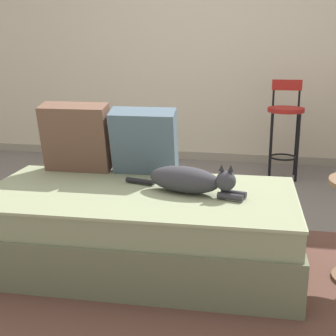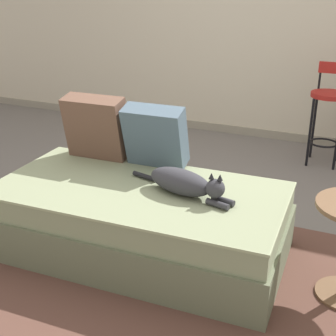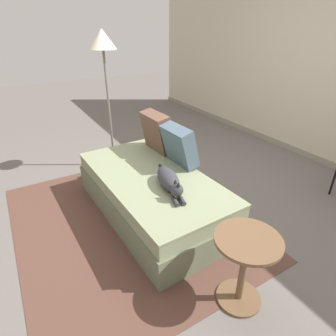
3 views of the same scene
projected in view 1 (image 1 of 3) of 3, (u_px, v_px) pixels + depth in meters
ground_plane at (155, 237)px, 3.15m from camera, size 16.00×16.00×0.00m
wall_back_panel at (203, 40)px, 4.94m from camera, size 8.00×0.10×2.60m
wall_baseboard_trim at (200, 156)px, 5.21m from camera, size 8.00×0.02×0.09m
area_rug at (125, 287)px, 2.48m from camera, size 2.50×2.03×0.01m
couch at (139, 227)px, 2.71m from camera, size 1.83×0.99×0.44m
throw_pillow_corner at (76, 137)px, 3.02m from camera, size 0.44×0.25×0.45m
throw_pillow_middle at (144, 141)px, 2.95m from camera, size 0.42×0.26×0.43m
cat at (189, 180)px, 2.61m from camera, size 0.73×0.26×0.19m
bar_stool_near_window at (285, 120)px, 4.42m from camera, size 0.34×0.34×0.93m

